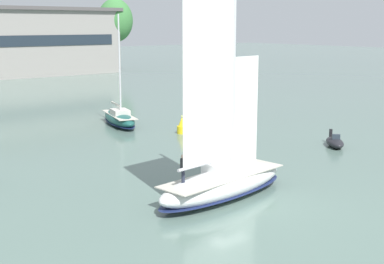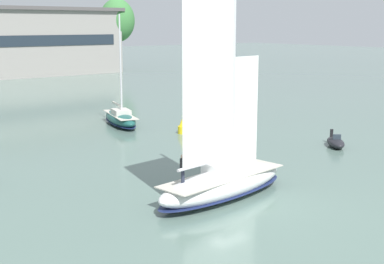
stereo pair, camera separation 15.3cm
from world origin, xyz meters
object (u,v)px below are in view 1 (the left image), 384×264
object	(u,v)px
tree_shore_right	(115,21)
channel_buoy	(182,126)
sailboat_moored_far_slip	(119,118)
sailboat_main	(223,180)
motor_tender	(335,142)

from	to	relation	value
tree_shore_right	channel_buoy	distance (m)	71.96
sailboat_moored_far_slip	channel_buoy	distance (m)	7.84
sailboat_main	motor_tender	bearing A→B (deg)	14.26
tree_shore_right	sailboat_main	world-z (taller)	tree_shore_right
sailboat_main	motor_tender	distance (m)	16.99
sailboat_main	sailboat_moored_far_slip	xyz separation A→B (m)	(7.36, 24.24, -0.34)
sailboat_main	channel_buoy	bearing A→B (deg)	59.79
sailboat_main	channel_buoy	world-z (taller)	sailboat_main
tree_shore_right	channel_buoy	world-z (taller)	tree_shore_right
motor_tender	sailboat_moored_far_slip	bearing A→B (deg)	114.40
tree_shore_right	motor_tender	distance (m)	81.16
sailboat_moored_far_slip	channel_buoy	xyz separation A→B (m)	(2.41, -7.46, -0.08)
tree_shore_right	sailboat_main	xyz separation A→B (m)	(-40.73, -80.90, -9.94)
sailboat_moored_far_slip	tree_shore_right	bearing A→B (deg)	59.51
tree_shore_right	motor_tender	world-z (taller)	tree_shore_right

